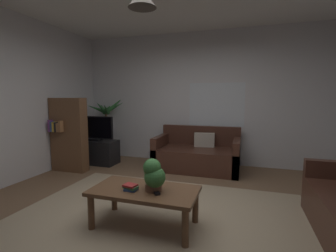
{
  "coord_description": "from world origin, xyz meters",
  "views": [
    {
      "loc": [
        0.92,
        -2.58,
        1.4
      ],
      "look_at": [
        0.0,
        0.3,
        1.05
      ],
      "focal_mm": 25.95,
      "sensor_mm": 36.0,
      "label": 1
    }
  ],
  "objects": [
    {
      "name": "window_pane",
      "position": [
        0.34,
        2.56,
        1.26
      ],
      "size": [
        1.13,
        0.01,
        0.9
      ],
      "primitive_type": "cube",
      "color": "white"
    },
    {
      "name": "remote_on_table_1",
      "position": [
        0.06,
        -0.31,
        0.43
      ],
      "size": [
        0.14,
        0.16,
        0.02
      ],
      "primitive_type": "cube",
      "rotation": [
        0.0,
        0.0,
        0.67
      ],
      "color": "black",
      "rests_on": "coffee_table"
    },
    {
      "name": "book_on_table_0",
      "position": [
        -0.22,
        -0.33,
        0.43
      ],
      "size": [
        0.13,
        0.11,
        0.02
      ],
      "primitive_type": "cube",
      "rotation": [
        0.0,
        0.0,
        0.01
      ],
      "color": "#2D4C8C",
      "rests_on": "coffee_table"
    },
    {
      "name": "tv_stand",
      "position": [
        -2.09,
        1.81,
        0.25
      ],
      "size": [
        0.9,
        0.44,
        0.5
      ],
      "primitive_type": "cube",
      "color": "black",
      "rests_on": "ground"
    },
    {
      "name": "potted_plant_on_table",
      "position": [
        0.02,
        -0.27,
        0.6
      ],
      "size": [
        0.25,
        0.26,
        0.35
      ],
      "color": "brown",
      "rests_on": "coffee_table"
    },
    {
      "name": "wall_back",
      "position": [
        0.0,
        2.59,
        1.39
      ],
      "size": [
        5.41,
        0.06,
        2.77
      ],
      "primitive_type": "cube",
      "color": "silver",
      "rests_on": "ground"
    },
    {
      "name": "book_on_table_2",
      "position": [
        -0.22,
        -0.33,
        0.47
      ],
      "size": [
        0.15,
        0.13,
        0.02
      ],
      "primitive_type": "cube",
      "rotation": [
        0.0,
        0.0,
        -0.17
      ],
      "color": "#B22D2D",
      "rests_on": "coffee_table"
    },
    {
      "name": "coffee_table",
      "position": [
        -0.09,
        -0.25,
        0.36
      ],
      "size": [
        1.15,
        0.6,
        0.42
      ],
      "color": "brown",
      "rests_on": "ground"
    },
    {
      "name": "book_on_table_1",
      "position": [
        -0.22,
        -0.33,
        0.45
      ],
      "size": [
        0.17,
        0.13,
        0.02
      ],
      "primitive_type": "cube",
      "rotation": [
        0.0,
        0.0,
        -0.28
      ],
      "color": "#387247",
      "rests_on": "coffee_table"
    },
    {
      "name": "potted_palm_corner",
      "position": [
        -2.14,
        2.32,
        0.67
      ],
      "size": [
        0.88,
        0.86,
        1.46
      ],
      "color": "#4C4C51",
      "rests_on": "ground"
    },
    {
      "name": "remote_on_table_0",
      "position": [
        -0.01,
        -0.24,
        0.43
      ],
      "size": [
        0.16,
        0.12,
        0.02
      ],
      "primitive_type": "cube",
      "rotation": [
        0.0,
        0.0,
        4.22
      ],
      "color": "black",
      "rests_on": "coffee_table"
    },
    {
      "name": "rug",
      "position": [
        0.0,
        -0.2,
        0.0
      ],
      "size": [
        3.44,
        2.81,
        0.01
      ],
      "primitive_type": "cube",
      "color": "tan",
      "rests_on": "ground"
    },
    {
      "name": "tv",
      "position": [
        -2.09,
        1.79,
        0.76
      ],
      "size": [
        0.83,
        0.16,
        0.52
      ],
      "color": "black",
      "rests_on": "tv_stand"
    },
    {
      "name": "bookshelf_corner",
      "position": [
        -2.28,
        1.2,
        0.71
      ],
      "size": [
        0.7,
        0.31,
        1.4
      ],
      "color": "brown",
      "rests_on": "ground"
    },
    {
      "name": "floor",
      "position": [
        0.0,
        0.0,
        -0.01
      ],
      "size": [
        5.29,
        5.12,
        0.02
      ],
      "primitive_type": "cube",
      "color": "brown",
      "rests_on": "ground"
    },
    {
      "name": "couch_under_window",
      "position": [
        0.05,
        2.05,
        0.27
      ],
      "size": [
        1.61,
        0.89,
        0.82
      ],
      "color": "#47281E",
      "rests_on": "ground"
    }
  ]
}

